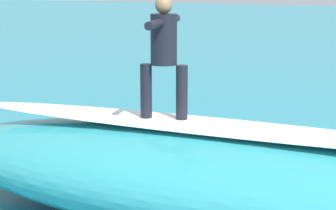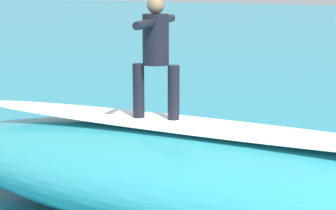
{
  "view_description": "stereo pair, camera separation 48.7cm",
  "coord_description": "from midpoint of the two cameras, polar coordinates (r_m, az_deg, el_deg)",
  "views": [
    {
      "loc": [
        -3.16,
        9.4,
        3.15
      ],
      "look_at": [
        1.5,
        0.55,
        1.1
      ],
      "focal_mm": 67.37,
      "sensor_mm": 36.0,
      "label": 1
    },
    {
      "loc": [
        -3.59,
        9.17,
        3.15
      ],
      "look_at": [
        1.5,
        0.55,
        1.1
      ],
      "focal_mm": 67.37,
      "sensor_mm": 36.0,
      "label": 2
    }
  ],
  "objects": [
    {
      "name": "ground_plane",
      "position": [
        10.37,
        10.14,
        -6.31
      ],
      "size": [
        120.0,
        120.0,
        0.0
      ],
      "primitive_type": "plane",
      "color": "teal"
    },
    {
      "name": "foam_patch_near",
      "position": [
        12.6,
        -2.03,
        -2.67
      ],
      "size": [
        1.27,
        1.36,
        0.1
      ],
      "primitive_type": "ellipsoid",
      "rotation": [
        0.0,
        0.0,
        1.94
      ],
      "color": "white",
      "rests_on": "ground_plane"
    },
    {
      "name": "foam_patch_far",
      "position": [
        9.54,
        13.0,
        -7.71
      ],
      "size": [
        1.08,
        1.08,
        0.1
      ],
      "primitive_type": "ellipsoid",
      "rotation": [
        0.0,
        0.0,
        2.43
      ],
      "color": "white",
      "rests_on": "ground_plane"
    },
    {
      "name": "wave_foam_lip",
      "position": [
        7.86,
        5.05,
        -1.99
      ],
      "size": [
        7.15,
        1.3,
        0.08
      ],
      "primitive_type": "ellipsoid",
      "rotation": [
        0.0,
        0.0,
        0.05
      ],
      "color": "white",
      "rests_on": "wave_crest"
    },
    {
      "name": "surfboard_riding",
      "position": [
        8.13,
        0.62,
        -1.51
      ],
      "size": [
        1.93,
        0.91,
        0.07
      ],
      "primitive_type": "ellipsoid",
      "rotation": [
        0.0,
        0.0,
        0.25
      ],
      "color": "#EAE5C6",
      "rests_on": "wave_crest"
    },
    {
      "name": "wave_crest",
      "position": [
        8.04,
        4.96,
        -6.68
      ],
      "size": [
        8.5,
        3.06,
        1.27
      ],
      "primitive_type": "ellipsoid",
      "rotation": [
        0.0,
        0.0,
        0.05
      ],
      "color": "teal",
      "rests_on": "ground_plane"
    },
    {
      "name": "surfboard_paddling",
      "position": [
        12.47,
        1.83,
        -2.85
      ],
      "size": [
        2.43,
        1.7,
        0.09
      ],
      "primitive_type": "ellipsoid",
      "rotation": [
        0.0,
        0.0,
        -2.63
      ],
      "color": "#EAE5C6",
      "rests_on": "ground_plane"
    },
    {
      "name": "surfer_riding",
      "position": [
        7.97,
        0.64,
        5.12
      ],
      "size": [
        0.61,
        1.46,
        1.56
      ],
      "rotation": [
        0.0,
        0.0,
        0.25
      ],
      "color": "black",
      "rests_on": "surfboard_riding"
    },
    {
      "name": "surfer_paddling",
      "position": [
        12.43,
        1.22,
        -2.03
      ],
      "size": [
        1.63,
        1.06,
        0.32
      ],
      "rotation": [
        0.0,
        0.0,
        -2.63
      ],
      "color": "black",
      "rests_on": "surfboard_paddling"
    }
  ]
}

